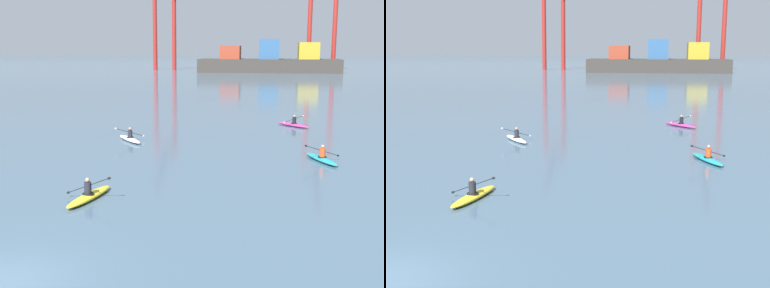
# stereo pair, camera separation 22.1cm
# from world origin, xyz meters

# --- Properties ---
(container_barge) EXTENTS (36.49, 11.07, 8.54)m
(container_barge) POSITION_xyz_m (7.19, 123.32, 2.77)
(container_barge) COLOR #38332D
(container_barge) RESTS_ON ground
(gantry_crane_west) EXTENTS (6.80, 18.41, 33.34)m
(gantry_crane_west) POSITION_xyz_m (-22.86, 133.06, 17.25)
(gantry_crane_west) COLOR maroon
(gantry_crane_west) RESTS_ON ground
(gantry_crane_west_mid) EXTENTS (7.83, 17.16, 36.24)m
(gantry_crane_west_mid) POSITION_xyz_m (21.00, 131.20, 18.14)
(gantry_crane_west_mid) COLOR maroon
(gantry_crane_west_mid) RESTS_ON ground
(kayak_magenta) EXTENTS (2.72, 2.93, 0.95)m
(kayak_magenta) POSITION_xyz_m (9.21, 29.39, 0.17)
(kayak_magenta) COLOR #C13384
(kayak_magenta) RESTS_ON ground
(kayak_white) EXTENTS (2.53, 3.08, 1.02)m
(kayak_white) POSITION_xyz_m (-2.09, 21.09, 0.17)
(kayak_white) COLOR silver
(kayak_white) RESTS_ON ground
(kayak_teal) EXTENTS (2.04, 3.37, 1.02)m
(kayak_teal) POSITION_xyz_m (10.18, 16.63, 0.17)
(kayak_teal) COLOR teal
(kayak_teal) RESTS_ON ground
(kayak_yellow) EXTENTS (2.13, 3.45, 1.09)m
(kayak_yellow) POSITION_xyz_m (-0.12, 7.77, 0.17)
(kayak_yellow) COLOR yellow
(kayak_yellow) RESTS_ON ground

